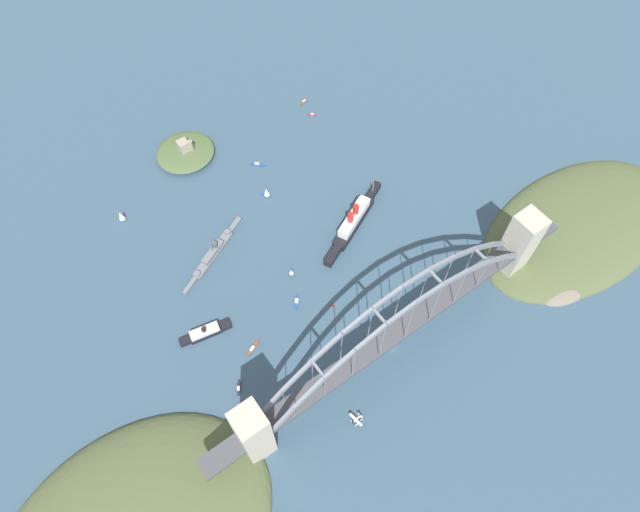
{
  "coord_description": "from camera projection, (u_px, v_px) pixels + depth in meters",
  "views": [
    {
      "loc": [
        -115.91,
        -79.93,
        330.19
      ],
      "look_at": [
        0.0,
        79.13,
        8.0
      ],
      "focal_mm": 30.92,
      "sensor_mm": 36.0,
      "label": 1
    }
  ],
  "objects": [
    {
      "name": "small_boat_4",
      "position": [
        253.0,
        348.0,
        350.16
      ],
      "size": [
        12.34,
        6.16,
        2.2
      ],
      "color": "brown",
      "rests_on": "ground"
    },
    {
      "name": "small_boat_8",
      "position": [
        291.0,
        272.0,
        376.53
      ],
      "size": [
        3.99,
        6.08,
        6.88
      ],
      "color": "#2D6B3D",
      "rests_on": "ground"
    },
    {
      "name": "ocean_liner",
      "position": [
        354.0,
        220.0,
        395.44
      ],
      "size": [
        75.36,
        38.85,
        21.03
      ],
      "color": "black",
      "rests_on": "ground"
    },
    {
      "name": "naval_cruiser",
      "position": [
        214.0,
        253.0,
        385.2
      ],
      "size": [
        64.31,
        33.89,
        16.19
      ],
      "color": "slate",
      "rests_on": "ground"
    },
    {
      "name": "headland_east_shore",
      "position": [
        577.0,
        230.0,
        398.51
      ],
      "size": [
        169.04,
        95.06,
        20.13
      ],
      "color": "#515B38",
      "rests_on": "ground"
    },
    {
      "name": "seaplane_taxiing_near_bridge",
      "position": [
        356.0,
        420.0,
        325.25
      ],
      "size": [
        7.14,
        9.88,
        5.19
      ],
      "color": "#B7B7B2",
      "rests_on": "ground"
    },
    {
      "name": "small_boat_2",
      "position": [
        258.0,
        164.0,
        429.76
      ],
      "size": [
        9.1,
        9.42,
        2.16
      ],
      "color": "#234C8C",
      "rests_on": "ground"
    },
    {
      "name": "small_boat_0",
      "position": [
        239.0,
        388.0,
        336.52
      ],
      "size": [
        6.21,
        8.47,
        2.4
      ],
      "color": "black",
      "rests_on": "ground"
    },
    {
      "name": "small_boat_5",
      "position": [
        267.0,
        192.0,
        410.76
      ],
      "size": [
        6.61,
        7.49,
        9.88
      ],
      "color": "#234C8C",
      "rests_on": "ground"
    },
    {
      "name": "channel_marker_buoy",
      "position": [
        333.0,
        305.0,
        365.55
      ],
      "size": [
        2.2,
        2.2,
        2.75
      ],
      "color": "red",
      "rests_on": "ground"
    },
    {
      "name": "fort_island_mid_harbor",
      "position": [
        186.0,
        152.0,
        432.49
      ],
      "size": [
        45.64,
        44.16,
        16.17
      ],
      "color": "#4C6038",
      "rests_on": "ground"
    },
    {
      "name": "small_boat_1",
      "position": [
        304.0,
        102.0,
        465.95
      ],
      "size": [
        9.14,
        3.13,
        2.06
      ],
      "color": "brown",
      "rests_on": "ground"
    },
    {
      "name": "small_boat_6",
      "position": [
        121.0,
        216.0,
        399.28
      ],
      "size": [
        7.15,
        7.65,
        10.14
      ],
      "color": "#2D6B3D",
      "rests_on": "ground"
    },
    {
      "name": "harbor_ferry_steamer",
      "position": [
        205.0,
        332.0,
        354.03
      ],
      "size": [
        34.77,
        12.58,
        8.11
      ],
      "color": "black",
      "rests_on": "ground"
    },
    {
      "name": "small_boat_3",
      "position": [
        297.0,
        302.0,
        367.44
      ],
      "size": [
        8.54,
        9.63,
        1.87
      ],
      "color": "#234C8C",
      "rests_on": "ground"
    },
    {
      "name": "ground_plane",
      "position": [
        393.0,
        348.0,
        351.04
      ],
      "size": [
        1400.0,
        1400.0,
        0.0
      ],
      "primitive_type": "plane",
      "color": "#385166"
    },
    {
      "name": "small_boat_7",
      "position": [
        312.0,
        115.0,
        457.92
      ],
      "size": [
        5.99,
        5.51,
        2.19
      ],
      "color": "#B2231E",
      "rests_on": "ground"
    },
    {
      "name": "harbor_arch_bridge",
      "position": [
        399.0,
        329.0,
        325.21
      ],
      "size": [
        268.22,
        16.96,
        75.25
      ],
      "color": "#BCB29E",
      "rests_on": "ground"
    }
  ]
}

